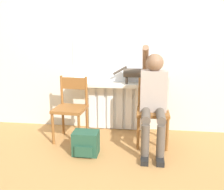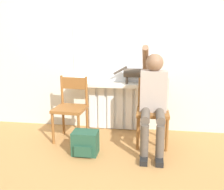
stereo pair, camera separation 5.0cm
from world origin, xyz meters
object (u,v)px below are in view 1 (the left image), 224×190
object	(u,v)px
person	(154,96)
chair_right	(153,110)
chair_left	(71,107)
cat	(136,73)
backpack	(86,143)

from	to	relation	value
person	chair_right	bearing A→B (deg)	90.21
chair_left	person	bearing A→B (deg)	-2.55
cat	person	bearing A→B (deg)	-64.90
chair_right	cat	xyz separation A→B (m)	(-0.24, 0.40, 0.43)
person	backpack	bearing A→B (deg)	-158.35
chair_right	person	world-z (taller)	person
chair_left	cat	bearing A→B (deg)	27.97
chair_left	person	size ratio (longest dim) A/B	0.66
backpack	chair_left	bearing A→B (deg)	124.57
chair_left	backpack	xyz separation A→B (m)	(0.31, -0.45, -0.32)
backpack	cat	bearing A→B (deg)	55.82
chair_right	backpack	xyz separation A→B (m)	(-0.82, -0.45, -0.32)
chair_right	chair_left	bearing A→B (deg)	179.37
cat	backpack	world-z (taller)	cat
chair_right	backpack	distance (m)	0.99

